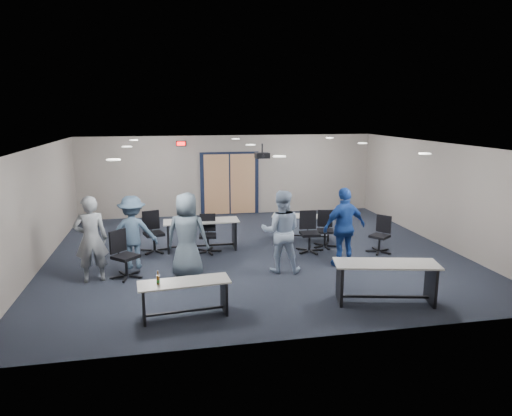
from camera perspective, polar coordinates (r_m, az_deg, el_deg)
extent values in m
plane|color=black|center=(11.56, -0.20, -5.60)|extent=(10.00, 10.00, 0.00)
cube|color=gray|center=(15.61, -3.34, 4.10)|extent=(10.00, 0.04, 2.70)
cube|color=gray|center=(7.00, 6.80, -6.02)|extent=(10.00, 0.04, 2.70)
cube|color=gray|center=(11.42, -25.69, -0.05)|extent=(0.04, 9.00, 2.70)
cube|color=gray|center=(13.11, 21.80, 1.72)|extent=(0.04, 9.00, 2.70)
cube|color=white|center=(11.05, -0.22, 7.87)|extent=(10.00, 9.00, 0.04)
cube|color=black|center=(15.63, -3.31, 3.00)|extent=(2.00, 0.06, 2.20)
cube|color=tan|center=(15.55, -4.94, 2.93)|extent=(0.85, 0.04, 2.05)
cube|color=tan|center=(15.67, -1.66, 3.04)|extent=(0.85, 0.04, 2.05)
cube|color=black|center=(15.31, -9.36, 7.95)|extent=(0.32, 0.05, 0.18)
cube|color=#FF0C0C|center=(15.28, -9.35, 7.94)|extent=(0.26, 0.02, 0.12)
cylinder|color=black|center=(11.60, 0.78, 7.47)|extent=(0.04, 0.04, 0.24)
cube|color=black|center=(11.62, 0.78, 6.59)|extent=(0.35, 0.30, 0.14)
cylinder|color=black|center=(11.47, 0.94, 6.52)|extent=(0.08, 0.03, 0.08)
cube|color=#A5A39C|center=(8.04, -8.98, -9.15)|extent=(1.61, 0.66, 0.03)
cube|color=black|center=(8.11, -13.89, -11.59)|extent=(0.09, 0.48, 0.61)
cube|color=black|center=(8.26, -4.02, -10.80)|extent=(0.09, 0.48, 0.61)
cube|color=black|center=(8.24, -8.85, -12.62)|extent=(1.39, 0.17, 0.03)
cube|color=#A5A39C|center=(8.78, 15.99, -6.71)|extent=(1.99, 1.04, 0.03)
cube|color=black|center=(8.75, 10.41, -9.19)|extent=(0.18, 0.58, 0.74)
cube|color=black|center=(9.15, 21.03, -8.85)|extent=(0.18, 0.58, 0.74)
cube|color=black|center=(9.01, 15.75, -10.62)|extent=(1.65, 0.43, 0.04)
cube|color=#A5A39C|center=(11.70, -6.85, -1.63)|extent=(1.90, 0.64, 0.03)
cube|color=black|center=(11.78, -10.92, -3.62)|extent=(0.06, 0.58, 0.74)
cube|color=black|center=(11.88, -2.73, -3.26)|extent=(0.06, 0.58, 0.74)
cube|color=black|center=(11.87, -6.77, -4.68)|extent=(1.69, 0.06, 0.04)
cube|color=#A5A39C|center=(12.70, 5.81, -1.00)|extent=(1.73, 1.09, 0.03)
cube|color=black|center=(12.84, 2.53, -2.33)|extent=(0.22, 0.49, 0.64)
cube|color=black|center=(12.75, 9.05, -2.57)|extent=(0.22, 0.49, 0.64)
cube|color=black|center=(12.83, 5.75, -3.44)|extent=(1.38, 0.56, 0.04)
cylinder|color=#A8161E|center=(12.66, 8.69, -0.80)|extent=(0.07, 0.07, 0.11)
imported|color=gray|center=(10.02, -19.93, -3.69)|extent=(0.74, 0.55, 1.83)
imported|color=slate|center=(9.86, -8.60, -3.33)|extent=(1.03, 0.83, 1.83)
imported|color=#A5BCDB|center=(10.04, 3.17, -2.94)|extent=(1.02, 0.88, 1.83)
imported|color=#1B3F94|center=(10.56, 10.99, -2.39)|extent=(1.14, 0.66, 1.83)
imported|color=#45607D|center=(10.65, -15.16, -2.93)|extent=(1.10, 0.66, 1.66)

